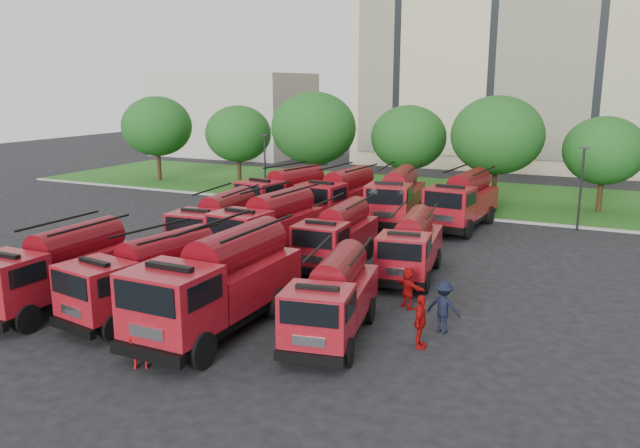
# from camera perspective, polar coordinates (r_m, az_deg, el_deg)

# --- Properties ---
(ground) EXTENTS (140.00, 140.00, 0.00)m
(ground) POSITION_cam_1_polar(r_m,az_deg,el_deg) (28.25, -4.93, -5.49)
(ground) COLOR black
(ground) RESTS_ON ground
(lawn) EXTENTS (70.00, 16.00, 0.12)m
(lawn) POSITION_cam_1_polar(r_m,az_deg,el_deg) (51.73, 9.65, 2.82)
(lawn) COLOR #184C14
(lawn) RESTS_ON ground
(curb) EXTENTS (70.00, 0.30, 0.14)m
(curb) POSITION_cam_1_polar(r_m,az_deg,el_deg) (44.11, 6.79, 1.21)
(curb) COLOR gray
(curb) RESTS_ON ground
(apartment_building) EXTENTS (30.00, 14.18, 25.00)m
(apartment_building) POSITION_cam_1_polar(r_m,az_deg,el_deg) (72.12, 16.55, 15.16)
(apartment_building) COLOR #BDAC8D
(apartment_building) RESTS_ON ground
(side_building) EXTENTS (18.00, 12.00, 10.00)m
(side_building) POSITION_cam_1_polar(r_m,az_deg,el_deg) (80.14, -7.86, 9.89)
(side_building) COLOR #A8A095
(side_building) RESTS_ON ground
(tree_0) EXTENTS (6.30, 6.30, 7.70)m
(tree_0) POSITION_cam_1_polar(r_m,az_deg,el_deg) (58.86, -14.68, 8.63)
(tree_0) COLOR #382314
(tree_0) RESTS_ON ground
(tree_1) EXTENTS (5.71, 5.71, 6.98)m
(tree_1) POSITION_cam_1_polar(r_m,az_deg,el_deg) (54.98, -7.48, 8.18)
(tree_1) COLOR #382314
(tree_1) RESTS_ON ground
(tree_2) EXTENTS (6.72, 6.72, 8.22)m
(tree_2) POSITION_cam_1_polar(r_m,az_deg,el_deg) (49.71, -0.57, 8.75)
(tree_2) COLOR #382314
(tree_2) RESTS_ON ground
(tree_3) EXTENTS (5.88, 5.88, 7.19)m
(tree_3) POSITION_cam_1_polar(r_m,az_deg,el_deg) (49.52, 8.09, 7.83)
(tree_3) COLOR #382314
(tree_3) RESTS_ON ground
(tree_4) EXTENTS (6.55, 6.55, 8.01)m
(tree_4) POSITION_cam_1_polar(r_m,az_deg,el_deg) (46.41, 15.90, 7.82)
(tree_4) COLOR #382314
(tree_4) RESTS_ON ground
(tree_5) EXTENTS (5.46, 5.46, 6.68)m
(tree_5) POSITION_cam_1_polar(r_m,az_deg,el_deg) (46.86, 24.55, 6.13)
(tree_5) COLOR #382314
(tree_5) RESTS_ON ground
(lamp_post_0) EXTENTS (0.60, 0.25, 5.11)m
(lamp_post_0) POSITION_cam_1_polar(r_m,az_deg,el_deg) (47.10, -5.06, 5.47)
(lamp_post_0) COLOR black
(lamp_post_0) RESTS_ON ground
(lamp_post_1) EXTENTS (0.60, 0.25, 5.11)m
(lamp_post_1) POSITION_cam_1_polar(r_m,az_deg,el_deg) (40.81, 22.77, 3.40)
(lamp_post_1) COLOR black
(lamp_post_1) RESTS_ON ground
(fire_truck_0) EXTENTS (2.61, 7.00, 3.18)m
(fire_truck_0) POSITION_cam_1_polar(r_m,az_deg,el_deg) (27.04, -22.88, -3.77)
(fire_truck_0) COLOR black
(fire_truck_0) RESTS_ON ground
(fire_truck_1) EXTENTS (3.42, 7.06, 3.08)m
(fire_truck_1) POSITION_cam_1_polar(r_m,az_deg,el_deg) (25.00, -15.54, -4.63)
(fire_truck_1) COLOR black
(fire_truck_1) RESTS_ON ground
(fire_truck_2) EXTENTS (3.01, 7.96, 3.60)m
(fire_truck_2) POSITION_cam_1_polar(r_m,az_deg,el_deg) (22.79, -9.22, -5.32)
(fire_truck_2) COLOR black
(fire_truck_2) RESTS_ON ground
(fire_truck_3) EXTENTS (3.28, 6.63, 2.89)m
(fire_truck_3) POSITION_cam_1_polar(r_m,az_deg,el_deg) (22.10, 1.20, -6.72)
(fire_truck_3) COLOR black
(fire_truck_3) RESTS_ON ground
(fire_truck_4) EXTENTS (3.05, 7.06, 3.12)m
(fire_truck_4) POSITION_cam_1_polar(r_m,az_deg,el_deg) (33.49, -9.26, 0.08)
(fire_truck_4) COLOR black
(fire_truck_4) RESTS_ON ground
(fire_truck_5) EXTENTS (3.14, 7.53, 3.35)m
(fire_truck_5) POSITION_cam_1_polar(r_m,az_deg,el_deg) (32.11, -4.68, -0.14)
(fire_truck_5) COLOR black
(fire_truck_5) RESTS_ON ground
(fire_truck_6) EXTENTS (2.67, 6.67, 2.99)m
(fire_truck_6) POSITION_cam_1_polar(r_m,az_deg,el_deg) (30.74, 1.60, -1.03)
(fire_truck_6) COLOR black
(fire_truck_6) RESTS_ON ground
(fire_truck_7) EXTENTS (3.03, 6.60, 2.89)m
(fire_truck_7) POSITION_cam_1_polar(r_m,az_deg,el_deg) (29.28, 8.33, -1.96)
(fire_truck_7) COLOR black
(fire_truck_7) RESTS_ON ground
(fire_truck_8) EXTENTS (4.03, 7.67, 3.33)m
(fire_truck_8) POSITION_cam_1_polar(r_m,az_deg,el_deg) (41.41, -3.19, 2.79)
(fire_truck_8) COLOR black
(fire_truck_8) RESTS_ON ground
(fire_truck_9) EXTENTS (3.23, 7.63, 3.38)m
(fire_truck_9) POSITION_cam_1_polar(r_m,az_deg,el_deg) (40.29, 1.88, 2.57)
(fire_truck_9) COLOR black
(fire_truck_9) RESTS_ON ground
(fire_truck_10) EXTENTS (3.51, 7.79, 3.43)m
(fire_truck_10) POSITION_cam_1_polar(r_m,az_deg,el_deg) (40.28, 7.01, 2.50)
(fire_truck_10) COLOR black
(fire_truck_10) RESTS_ON ground
(fire_truck_11) EXTENTS (3.27, 7.72, 3.43)m
(fire_truck_11) POSITION_cam_1_polar(r_m,az_deg,el_deg) (39.65, 12.90, 2.11)
(fire_truck_11) COLOR black
(fire_truck_11) RESTS_ON ground
(firefighter_0) EXTENTS (0.87, 0.83, 1.93)m
(firefighter_0) POSITION_cam_1_polar(r_m,az_deg,el_deg) (21.09, -15.99, -12.49)
(firefighter_0) COLOR #9A0C0B
(firefighter_0) RESTS_ON ground
(firefighter_1) EXTENTS (0.87, 0.58, 1.64)m
(firefighter_1) POSITION_cam_1_polar(r_m,az_deg,el_deg) (22.77, -16.35, -10.59)
(firefighter_1) COLOR #9A0C0B
(firefighter_1) RESTS_ON ground
(firefighter_2) EXTENTS (0.73, 1.16, 1.87)m
(firefighter_2) POSITION_cam_1_polar(r_m,az_deg,el_deg) (21.97, 9.08, -11.08)
(firefighter_2) COLOR #9A0C0B
(firefighter_2) RESTS_ON ground
(firefighter_3) EXTENTS (1.29, 0.72, 1.93)m
(firefighter_3) POSITION_cam_1_polar(r_m,az_deg,el_deg) (23.39, 11.12, -9.65)
(firefighter_3) COLOR black
(firefighter_3) RESTS_ON ground
(firefighter_4) EXTENTS (1.15, 1.06, 1.97)m
(firefighter_4) POSITION_cam_1_polar(r_m,az_deg,el_deg) (30.28, -10.20, -4.39)
(firefighter_4) COLOR #9A0C0B
(firefighter_4) RESTS_ON ground
(firefighter_5) EXTENTS (1.70, 1.43, 1.71)m
(firefighter_5) POSITION_cam_1_polar(r_m,az_deg,el_deg) (25.52, 8.00, -7.60)
(firefighter_5) COLOR #9A0C0B
(firefighter_5) RESTS_ON ground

